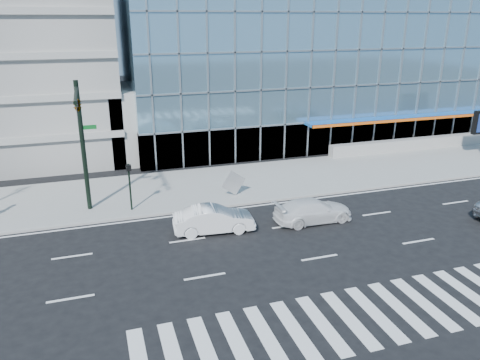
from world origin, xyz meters
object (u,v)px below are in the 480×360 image
object	(u,v)px
traffic_signal	(79,119)
tilted_panel	(233,183)
white_suv	(313,210)
ped_signal_post	(129,180)
white_sedan	(214,219)

from	to	relation	value
traffic_signal	tilted_panel	world-z (taller)	traffic_signal
tilted_panel	white_suv	bearing A→B (deg)	-65.06
traffic_signal	tilted_panel	xyz separation A→B (m)	(9.31, 0.84, -5.11)
traffic_signal	ped_signal_post	distance (m)	4.75
traffic_signal	white_suv	world-z (taller)	traffic_signal
white_sedan	tilted_panel	bearing A→B (deg)	-23.70
white_suv	tilted_panel	distance (m)	6.21
ped_signal_post	white_sedan	distance (m)	6.16
ped_signal_post	white_suv	size ratio (longest dim) A/B	0.63
ped_signal_post	tilted_panel	xyz separation A→B (m)	(6.81, 0.46, -1.09)
white_suv	tilted_panel	size ratio (longest dim) A/B	3.68
ped_signal_post	tilted_panel	world-z (taller)	ped_signal_post
white_suv	traffic_signal	bearing A→B (deg)	70.01
ped_signal_post	white_sedan	world-z (taller)	ped_signal_post
white_sedan	tilted_panel	size ratio (longest dim) A/B	3.52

